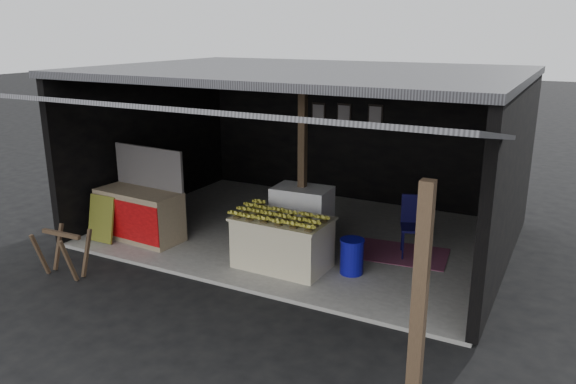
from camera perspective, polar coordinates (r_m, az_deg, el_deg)
The scene contains 13 objects.
ground at distance 8.42m, azimuth -6.32°, elevation -9.63°, with size 80.00×80.00×0.00m, color black.
concrete_slab at distance 10.39m, azimuth 1.41°, elevation -4.21°, with size 7.00×5.00×0.06m, color gray.
shophouse at distance 10.14m, azimuth 2.30°, elevation 7.38°, with size 7.40×7.29×3.02m.
banana_table at distance 8.76m, azimuth -0.57°, elevation -5.13°, with size 1.49×0.94×0.81m.
banana_pile at distance 8.59m, azimuth -0.58°, elevation -2.13°, with size 1.36×0.81×0.16m, color gold, non-canonical shape.
white_crate at distance 9.52m, azimuth 1.42°, elevation -2.59°, with size 0.98×0.69×1.05m.
neighbor_stall at distance 10.26m, azimuth -14.81°, elevation -1.99°, with size 1.60×0.80×1.61m.
green_signboard at distance 10.34m, azimuth -18.45°, elevation -2.60°, with size 0.55×0.04×0.82m, color black.
sawhorse at distance 9.22m, azimuth -21.90°, elevation -5.35°, with size 0.74×0.65×0.72m.
water_barrel at distance 8.64m, azimuth 6.50°, elevation -6.60°, with size 0.35×0.35×0.52m, color #0D0D90.
plastic_chair at distance 9.43m, azimuth 12.82°, elevation -2.80°, with size 0.60×0.60×0.99m.
magenta_rug at distance 9.58m, azimuth 11.41°, elevation -6.15°, with size 1.50×1.00×0.01m, color #7B1B52.
picture_frames at distance 12.12m, azimuth 5.87°, elevation 7.94°, with size 1.62×0.04×0.46m.
Camera 1 is at (4.33, -6.23, 3.65)m, focal length 35.00 mm.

